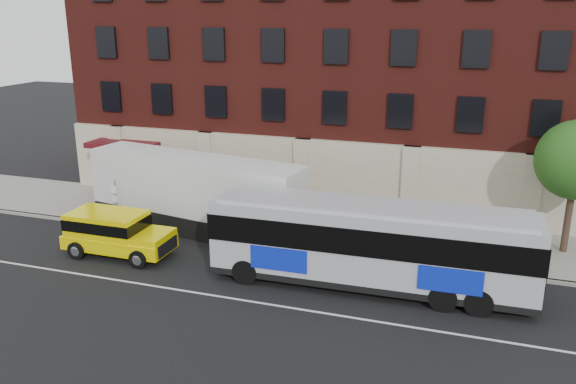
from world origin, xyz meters
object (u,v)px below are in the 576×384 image
(sign_pole, at_px, (116,200))
(shipping_container, at_px, (195,195))
(yellow_suv, at_px, (114,231))
(city_bus, at_px, (370,242))

(sign_pole, height_order, shipping_container, shipping_container)
(shipping_container, bearing_deg, yellow_suv, -119.39)
(sign_pole, xyz_separation_m, city_bus, (13.97, -2.88, 0.52))
(yellow_suv, bearing_deg, sign_pole, 122.48)
(city_bus, height_order, shipping_container, shipping_container)
(sign_pole, relative_size, yellow_suv, 0.47)
(sign_pole, distance_m, yellow_suv, 3.87)
(sign_pole, height_order, yellow_suv, sign_pole)
(shipping_container, bearing_deg, city_bus, -20.32)
(sign_pole, bearing_deg, yellow_suv, -57.52)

